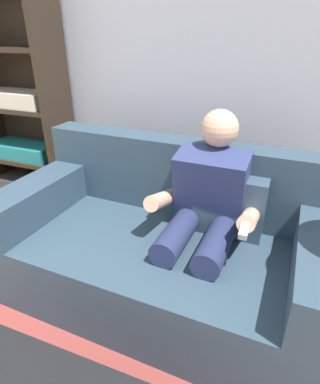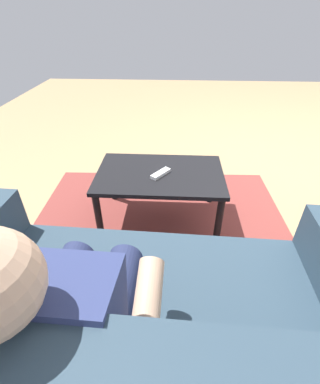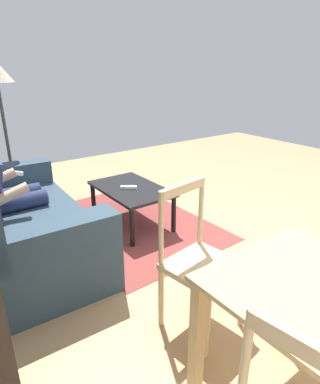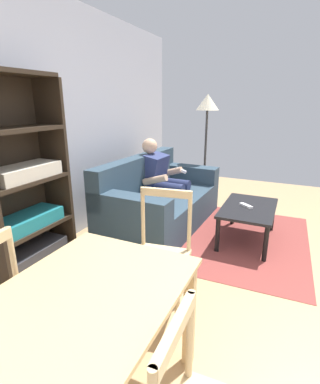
# 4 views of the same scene
# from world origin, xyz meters

# --- Properties ---
(wall_back) EXTENTS (6.45, 0.12, 2.67)m
(wall_back) POSITION_xyz_m (0.00, 2.83, 1.34)
(wall_back) COLOR #B2B7C6
(wall_back) RESTS_ON ground_plane
(couch) EXTENTS (1.93, 1.03, 0.90)m
(couch) POSITION_xyz_m (1.33, 1.96, 0.33)
(couch) COLOR #2D4251
(couch) RESTS_ON ground_plane
(person_lounging) EXTENTS (0.60, 0.86, 1.12)m
(person_lounging) POSITION_xyz_m (1.55, 1.99, 0.58)
(person_lounging) COLOR navy
(person_lounging) RESTS_ON ground_plane
(coffee_table) EXTENTS (0.92, 0.58, 0.43)m
(coffee_table) POSITION_xyz_m (1.32, 0.79, 0.37)
(coffee_table) COLOR black
(coffee_table) RESTS_ON ground_plane
(tv_remote) EXTENTS (0.14, 0.17, 0.02)m
(tv_remote) POSITION_xyz_m (1.31, 0.82, 0.44)
(tv_remote) COLOR white
(tv_remote) RESTS_ON coffee_table
(bookshelf) EXTENTS (0.83, 0.36, 1.85)m
(bookshelf) POSITION_xyz_m (-0.24, 2.59, 0.73)
(bookshelf) COLOR #2D2319
(bookshelf) RESTS_ON ground_plane
(dining_table) EXTENTS (1.38, 0.83, 0.74)m
(dining_table) POSITION_xyz_m (-1.25, 1.22, 0.63)
(dining_table) COLOR tan
(dining_table) RESTS_ON ground_plane
(dining_chair_facing_couch) EXTENTS (0.48, 0.48, 0.97)m
(dining_chair_facing_couch) POSITION_xyz_m (-0.23, 1.22, 0.47)
(dining_chair_facing_couch) COLOR #D1B27F
(dining_chair_facing_couch) RESTS_ON ground_plane
(area_rug) EXTENTS (2.04, 1.45, 0.01)m
(area_rug) POSITION_xyz_m (1.32, 0.79, 0.00)
(area_rug) COLOR brown
(area_rug) RESTS_ON ground_plane
(floor_lamp) EXTENTS (0.36, 0.36, 1.71)m
(floor_lamp) POSITION_xyz_m (2.54, 1.69, 1.44)
(floor_lamp) COLOR black
(floor_lamp) RESTS_ON ground_plane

